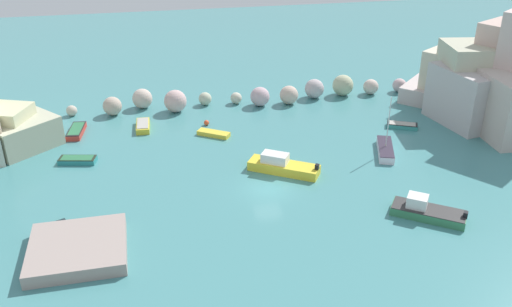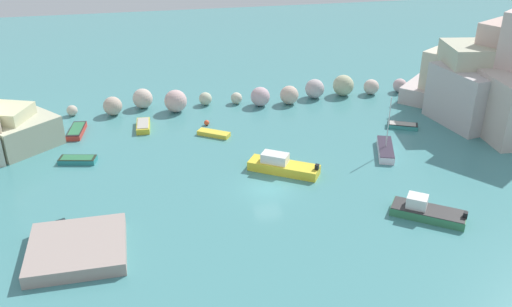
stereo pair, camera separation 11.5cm
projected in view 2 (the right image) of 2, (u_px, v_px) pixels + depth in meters
cove_water at (268, 189)px, 50.29m from camera, size 160.00×160.00×0.00m
cliff_headland_right at (510, 81)px, 63.31m from camera, size 22.09×21.26×13.08m
rock_breakwater at (254, 94)px, 69.12m from camera, size 43.83×4.78×2.75m
stone_dock at (78, 248)px, 41.31m from camera, size 7.27×7.00×1.05m
channel_buoy at (207, 123)px, 63.29m from camera, size 0.62×0.62×0.62m
moored_boat_0 at (282, 166)px, 53.03m from camera, size 6.90×5.40×1.82m
moored_boat_1 at (402, 125)px, 62.65m from camera, size 3.69×2.67×0.54m
moored_boat_2 at (77, 131)px, 61.17m from camera, size 1.97×4.31×0.66m
moored_boat_3 at (214, 134)px, 60.73m from camera, size 3.67×2.98×0.49m
moored_boat_4 at (385, 149)px, 56.74m from camera, size 3.22×5.55×6.20m
moored_boat_5 at (143, 126)px, 62.41m from camera, size 1.61×3.67×0.72m
moored_boat_6 at (426, 211)px, 45.91m from camera, size 6.21×5.31×1.81m
moored_boat_7 at (64, 231)px, 43.87m from camera, size 2.37×3.40×0.45m
moored_boat_8 at (78, 160)px, 54.92m from camera, size 3.88×2.17×0.57m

